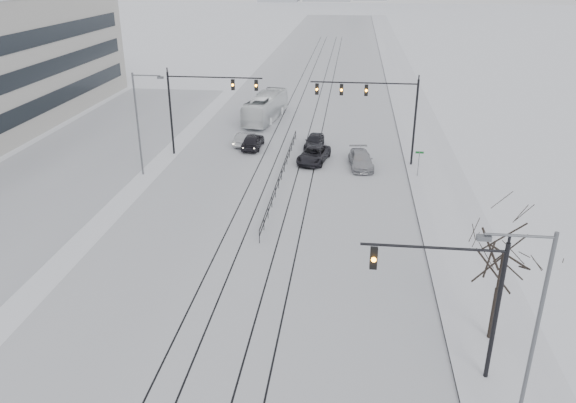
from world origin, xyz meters
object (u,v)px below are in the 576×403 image
object	(u,v)px
sedan_sb_outer	(244,139)
traffic_mast_near	(461,292)
sedan_sb_inner	(253,141)
box_truck	(266,108)
sedan_nb_front	(314,155)
sedan_nb_right	(361,160)
sedan_nb_far	(314,141)
bare_tree	(502,262)

from	to	relation	value
sedan_sb_outer	traffic_mast_near	bearing A→B (deg)	121.32
sedan_sb_inner	box_truck	bearing A→B (deg)	-86.80
sedan_sb_inner	sedan_sb_outer	distance (m)	1.49
sedan_nb_front	box_truck	size ratio (longest dim) A/B	0.46
sedan_nb_front	sedan_nb_right	xyz separation A→B (m)	(4.41, -0.94, 0.00)
traffic_mast_near	sedan_nb_far	size ratio (longest dim) A/B	1.69
sedan_sb_inner	box_truck	world-z (taller)	box_truck
sedan_nb_far	traffic_mast_near	bearing A→B (deg)	-69.28
sedan_nb_right	sedan_sb_outer	bearing A→B (deg)	148.58
traffic_mast_near	sedan_nb_far	world-z (taller)	traffic_mast_near
sedan_sb_outer	sedan_nb_right	world-z (taller)	sedan_nb_right
sedan_sb_inner	bare_tree	bearing A→B (deg)	121.67
sedan_nb_front	sedan_sb_inner	bearing A→B (deg)	162.15
bare_tree	sedan_sb_inner	size ratio (longest dim) A/B	1.35
bare_tree	sedan_nb_far	world-z (taller)	bare_tree
sedan_sb_outer	sedan_nb_front	bearing A→B (deg)	154.84
sedan_sb_inner	sedan_nb_far	size ratio (longest dim) A/B	1.09
sedan_sb_outer	box_truck	xyz separation A→B (m)	(0.72, 9.86, 0.90)
sedan_nb_far	box_truck	xyz separation A→B (m)	(-6.51, 10.03, 0.84)
sedan_sb_inner	sedan_nb_front	world-z (taller)	sedan_sb_inner
bare_tree	sedan_sb_inner	world-z (taller)	bare_tree
traffic_mast_near	sedan_nb_front	size ratio (longest dim) A/B	1.37
traffic_mast_near	sedan_sb_inner	distance (m)	35.94
sedan_sb_outer	sedan_nb_front	world-z (taller)	sedan_nb_front
traffic_mast_near	sedan_nb_right	bearing A→B (deg)	98.01
traffic_mast_near	bare_tree	distance (m)	3.85
sedan_sb_inner	sedan_sb_outer	size ratio (longest dim) A/B	1.15
bare_tree	sedan_sb_outer	world-z (taller)	bare_tree
bare_tree	sedan_nb_far	xyz separation A→B (m)	(-11.05, 30.40, -3.78)
sedan_nb_far	sedan_sb_outer	bearing A→B (deg)	-175.08
sedan_sb_inner	sedan_nb_far	xyz separation A→B (m)	(6.17, 0.88, -0.06)
sedan_sb_outer	sedan_nb_right	xyz separation A→B (m)	(11.91, -5.48, 0.07)
traffic_mast_near	sedan_nb_front	bearing A→B (deg)	106.08
bare_tree	sedan_sb_inner	xyz separation A→B (m)	(-17.22, 29.52, -3.72)
sedan_sb_outer	sedan_nb_far	world-z (taller)	sedan_nb_far
sedan_nb_right	sedan_nb_far	world-z (taller)	sedan_nb_right
sedan_nb_right	traffic_mast_near	bearing A→B (deg)	-88.70
sedan_sb_outer	sedan_nb_far	distance (m)	7.23
traffic_mast_near	sedan_sb_inner	world-z (taller)	traffic_mast_near
sedan_sb_outer	sedan_nb_far	xyz separation A→B (m)	(7.23, -0.16, 0.06)
traffic_mast_near	sedan_nb_right	distance (m)	28.62
bare_tree	sedan_nb_front	world-z (taller)	bare_tree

